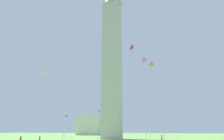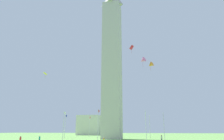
{
  "view_description": "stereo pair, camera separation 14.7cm",
  "coord_description": "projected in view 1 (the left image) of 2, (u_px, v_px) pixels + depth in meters",
  "views": [
    {
      "loc": [
        -66.25,
        -14.42,
        2.76
      ],
      "look_at": [
        0.0,
        0.0,
        22.19
      ],
      "focal_mm": 33.57,
      "sensor_mm": 36.0,
      "label": 1
    },
    {
      "loc": [
        -66.21,
        -14.56,
        2.76
      ],
      "look_at": [
        0.0,
        0.0,
        22.19
      ],
      "focal_mm": 33.57,
      "sensor_mm": 36.0,
      "label": 2
    }
  ],
  "objects": [
    {
      "name": "flagpole_s",
      "position": [
        98.0,
        124.0,
        50.76
      ],
      "size": [
        1.12,
        0.14,
        7.72
      ],
      "color": "silver",
      "rests_on": "ground"
    },
    {
      "name": "kite_yellow_diamond",
      "position": [
        45.0,
        74.0,
        53.94
      ],
      "size": [
        1.24,
        1.24,
        1.54
      ],
      "color": "yellow"
    },
    {
      "name": "flagpole_w",
      "position": [
        164.0,
        125.0,
        62.4
      ],
      "size": [
        1.12,
        0.14,
        7.72
      ],
      "color": "silver",
      "rests_on": "ground"
    },
    {
      "name": "flagpole_nw",
      "position": [
        150.0,
        125.0,
        73.87
      ],
      "size": [
        1.12,
        0.14,
        7.72
      ],
      "color": "silver",
      "rests_on": "ground"
    },
    {
      "name": "obelisk_monument",
      "position": [
        112.0,
        57.0,
        71.77
      ],
      "size": [
        5.87,
        5.87,
        53.39
      ],
      "color": "#B7B2A8",
      "rests_on": "ground"
    },
    {
      "name": "distant_building",
      "position": [
        92.0,
        125.0,
        119.63
      ],
      "size": [
        18.71,
        12.07,
        10.51
      ],
      "color": "beige",
      "rests_on": "ground"
    },
    {
      "name": "flagpole_e",
      "position": [
        65.0,
        125.0,
        68.88
      ],
      "size": [
        1.12,
        0.14,
        7.72
      ],
      "color": "silver",
      "rests_on": "ground"
    },
    {
      "name": "kite_red_box",
      "position": [
        132.0,
        47.0,
        62.19
      ],
      "size": [
        0.83,
        1.34,
        2.63
      ],
      "color": "red"
    },
    {
      "name": "ground_plane",
      "position": [
        112.0,
        139.0,
        64.41
      ],
      "size": [
        260.0,
        260.0,
        0.0
      ],
      "primitive_type": "plane",
      "color": "#609347"
    },
    {
      "name": "kite_orange_delta",
      "position": [
        150.0,
        65.0,
        64.0
      ],
      "size": [
        2.24,
        2.35,
        3.06
      ],
      "color": "orange"
    },
    {
      "name": "flagpole_sw",
      "position": [
        146.0,
        124.0,
        52.83
      ],
      "size": [
        1.12,
        0.14,
        7.72
      ],
      "color": "silver",
      "rests_on": "ground"
    },
    {
      "name": "kite_pink_delta",
      "position": [
        143.0,
        60.0,
        55.03
      ],
      "size": [
        2.0,
        2.07,
        2.71
      ],
      "color": "pink"
    },
    {
      "name": "person_teal_shirt",
      "position": [
        40.0,
        139.0,
        43.88
      ],
      "size": [
        0.32,
        0.32,
        1.66
      ],
      "rotation": [
        0.0,
        0.0,
        -0.41
      ],
      "color": "#2D2D38",
      "rests_on": "ground"
    },
    {
      "name": "person_gray_shirt",
      "position": [
        162.0,
        138.0,
        48.47
      ],
      "size": [
        0.32,
        0.32,
        1.7
      ],
      "rotation": [
        0.0,
        0.0,
        0.26
      ],
      "color": "#2D2D38",
      "rests_on": "ground"
    },
    {
      "name": "flagpole_n",
      "position": [
        121.0,
        126.0,
        80.52
      ],
      "size": [
        1.12,
        0.14,
        7.72
      ],
      "color": "silver",
      "rests_on": "ground"
    },
    {
      "name": "flagpole_se",
      "position": [
        64.0,
        124.0,
        57.41
      ],
      "size": [
        1.12,
        0.14,
        7.72
      ],
      "color": "silver",
      "rests_on": "ground"
    },
    {
      "name": "flagpole_ne",
      "position": [
        89.0,
        126.0,
        78.45
      ],
      "size": [
        1.12,
        0.14,
        7.72
      ],
      "color": "silver",
      "rests_on": "ground"
    }
  ]
}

